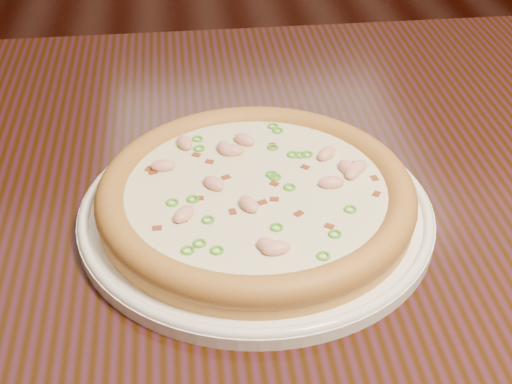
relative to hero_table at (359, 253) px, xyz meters
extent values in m
plane|color=black|center=(0.32, 0.85, -0.65)|extent=(9.00, 9.00, 0.00)
cube|color=black|center=(0.00, 0.00, 0.08)|extent=(1.20, 0.80, 0.04)
cylinder|color=white|center=(-0.12, -0.05, 0.10)|extent=(0.33, 0.33, 0.01)
torus|color=white|center=(-0.12, -0.05, 0.11)|extent=(0.33, 0.33, 0.01)
cylinder|color=#BF8F43|center=(-0.12, -0.05, 0.12)|extent=(0.29, 0.29, 0.02)
torus|color=#B38134|center=(-0.12, -0.05, 0.13)|extent=(0.30, 0.30, 0.03)
cylinder|color=#E7ECC4|center=(-0.12, -0.05, 0.13)|extent=(0.24, 0.24, 0.00)
ellipsoid|color=#F2B29E|center=(-0.20, -0.01, 0.14)|extent=(0.02, 0.01, 0.01)
ellipsoid|color=#F2B29E|center=(-0.12, 0.03, 0.14)|extent=(0.03, 0.03, 0.01)
ellipsoid|color=#F2B29E|center=(-0.03, -0.03, 0.14)|extent=(0.02, 0.03, 0.01)
ellipsoid|color=#F2B29E|center=(-0.11, -0.14, 0.14)|extent=(0.03, 0.02, 0.01)
ellipsoid|color=#F2B29E|center=(-0.05, -0.01, 0.14)|extent=(0.03, 0.03, 0.01)
ellipsoid|color=#F2B29E|center=(-0.13, -0.08, 0.14)|extent=(0.02, 0.03, 0.01)
ellipsoid|color=#F2B29E|center=(-0.02, -0.03, 0.14)|extent=(0.03, 0.03, 0.01)
ellipsoid|color=#F2B29E|center=(-0.14, 0.01, 0.14)|extent=(0.02, 0.03, 0.01)
ellipsoid|color=#F2B29E|center=(-0.05, -0.05, 0.14)|extent=(0.02, 0.01, 0.01)
ellipsoid|color=#F2B29E|center=(-0.19, -0.09, 0.14)|extent=(0.03, 0.03, 0.01)
ellipsoid|color=#F2B29E|center=(-0.18, 0.03, 0.14)|extent=(0.02, 0.03, 0.01)
ellipsoid|color=#F2B29E|center=(-0.03, -0.04, 0.14)|extent=(0.02, 0.03, 0.01)
ellipsoid|color=#F2B29E|center=(-0.12, -0.14, 0.14)|extent=(0.03, 0.03, 0.01)
ellipsoid|color=#F2B29E|center=(-0.14, 0.01, 0.14)|extent=(0.02, 0.02, 0.01)
ellipsoid|color=#F2B29E|center=(-0.16, -0.04, 0.14)|extent=(0.03, 0.03, 0.01)
cube|color=maroon|center=(-0.16, 0.00, 0.13)|extent=(0.01, 0.01, 0.00)
cube|color=maroon|center=(-0.10, -0.05, 0.13)|extent=(0.01, 0.01, 0.00)
cube|color=maroon|center=(-0.21, -0.10, 0.13)|extent=(0.01, 0.01, 0.00)
cube|color=maroon|center=(-0.17, -0.06, 0.13)|extent=(0.01, 0.01, 0.00)
cube|color=maroon|center=(-0.01, -0.07, 0.13)|extent=(0.01, 0.01, 0.00)
cube|color=maroon|center=(-0.07, -0.02, 0.13)|extent=(0.01, 0.01, 0.00)
cube|color=maroon|center=(-0.14, -0.08, 0.13)|extent=(0.01, 0.01, 0.00)
cube|color=maroon|center=(-0.01, -0.05, 0.13)|extent=(0.01, 0.01, 0.00)
cube|color=maroon|center=(-0.05, -0.06, 0.13)|extent=(0.01, 0.01, 0.00)
cube|color=maroon|center=(-0.21, -0.01, 0.13)|extent=(0.01, 0.01, 0.00)
cube|color=maroon|center=(-0.10, 0.02, 0.13)|extent=(0.01, 0.01, 0.00)
cube|color=maroon|center=(-0.09, -0.09, 0.13)|extent=(0.01, 0.01, 0.00)
cube|color=maroon|center=(-0.02, -0.02, 0.13)|extent=(0.01, 0.01, 0.00)
cube|color=maroon|center=(-0.11, -0.07, 0.13)|extent=(0.01, 0.01, 0.00)
cube|color=maroon|center=(-0.06, -0.11, 0.13)|extent=(0.01, 0.01, 0.00)
cube|color=maroon|center=(-0.17, 0.01, 0.13)|extent=(0.01, 0.01, 0.00)
cube|color=maroon|center=(-0.12, -0.07, 0.13)|extent=(0.01, 0.01, 0.00)
cube|color=maroon|center=(-0.15, -0.03, 0.13)|extent=(0.01, 0.01, 0.00)
cube|color=maroon|center=(-0.22, -0.01, 0.13)|extent=(0.01, 0.01, 0.00)
cube|color=maroon|center=(-0.19, -0.09, 0.13)|extent=(0.01, 0.01, 0.00)
torus|color=#46A221|center=(-0.06, 0.00, 0.13)|extent=(0.01, 0.01, 0.00)
torus|color=#46A221|center=(-0.17, 0.04, 0.13)|extent=(0.01, 0.01, 0.00)
torus|color=#46A221|center=(-0.18, -0.12, 0.13)|extent=(0.01, 0.01, 0.00)
torus|color=#46A221|center=(-0.18, 0.03, 0.13)|extent=(0.01, 0.01, 0.00)
torus|color=#46A221|center=(-0.10, -0.03, 0.13)|extent=(0.02, 0.02, 0.00)
torus|color=#46A221|center=(-0.09, 0.06, 0.13)|extent=(0.02, 0.02, 0.00)
torus|color=#46A221|center=(-0.10, -0.04, 0.13)|extent=(0.01, 0.01, 0.00)
torus|color=#46A221|center=(-0.11, -0.11, 0.13)|extent=(0.02, 0.02, 0.00)
torus|color=#46A221|center=(-0.17, -0.09, 0.13)|extent=(0.01, 0.01, 0.00)
torus|color=#46A221|center=(-0.09, 0.05, 0.13)|extent=(0.02, 0.02, 0.00)
torus|color=#46A221|center=(-0.20, -0.07, 0.13)|extent=(0.02, 0.02, 0.00)
torus|color=#46A221|center=(-0.19, -0.13, 0.13)|extent=(0.02, 0.02, 0.00)
torus|color=#46A221|center=(-0.04, -0.09, 0.13)|extent=(0.02, 0.02, 0.00)
torus|color=#46A221|center=(-0.06, -0.13, 0.13)|extent=(0.01, 0.01, 0.00)
torus|color=#46A221|center=(-0.16, -0.13, 0.13)|extent=(0.02, 0.02, 0.00)
torus|color=#46A221|center=(-0.07, 0.00, 0.13)|extent=(0.01, 0.01, 0.00)
torus|color=#46A221|center=(-0.08, 0.00, 0.13)|extent=(0.01, 0.01, 0.00)
torus|color=#46A221|center=(-0.08, -0.15, 0.13)|extent=(0.02, 0.02, 0.00)
torus|color=#46A221|center=(-0.17, 0.02, 0.13)|extent=(0.02, 0.02, 0.00)
torus|color=#46A221|center=(-0.18, -0.06, 0.13)|extent=(0.01, 0.01, 0.00)
torus|color=#46A221|center=(-0.10, 0.02, 0.13)|extent=(0.01, 0.01, 0.00)
torus|color=#46A221|center=(-0.09, -0.05, 0.13)|extent=(0.01, 0.01, 0.00)
camera|label=1|loc=(-0.18, -0.58, 0.51)|focal=50.00mm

